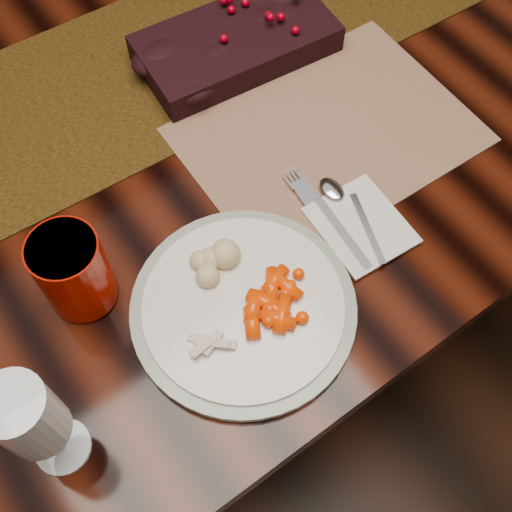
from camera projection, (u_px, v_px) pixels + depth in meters
floor at (186, 331)px, 1.63m from camera, size 5.00×5.00×0.00m
dining_table at (169, 262)px, 1.30m from camera, size 1.80×1.00×0.75m
table_runner at (125, 81)px, 1.04m from camera, size 1.70×0.43×0.00m
centerpiece at (236, 40)px, 1.04m from camera, size 0.33×0.19×0.06m
placemat_main at (328, 135)px, 0.98m from camera, size 0.44×0.33×0.00m
dinner_plate at (243, 307)px, 0.83m from camera, size 0.31×0.31×0.02m
baby_carrots at (274, 307)px, 0.82m from camera, size 0.12×0.10×0.02m
mashed_potatoes at (213, 262)px, 0.83m from camera, size 0.09×0.08×0.04m
turkey_shreds at (218, 345)px, 0.79m from camera, size 0.08×0.07×0.02m
napkin at (361, 225)px, 0.90m from camera, size 0.12×0.14×0.00m
fork at (333, 221)px, 0.90m from camera, size 0.04×0.17×0.00m
spoon at (356, 216)px, 0.90m from camera, size 0.08×0.15×0.00m
red_cup at (73, 272)px, 0.80m from camera, size 0.11×0.11×0.12m
wine_glass at (40, 427)px, 0.68m from camera, size 0.07×0.07×0.19m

